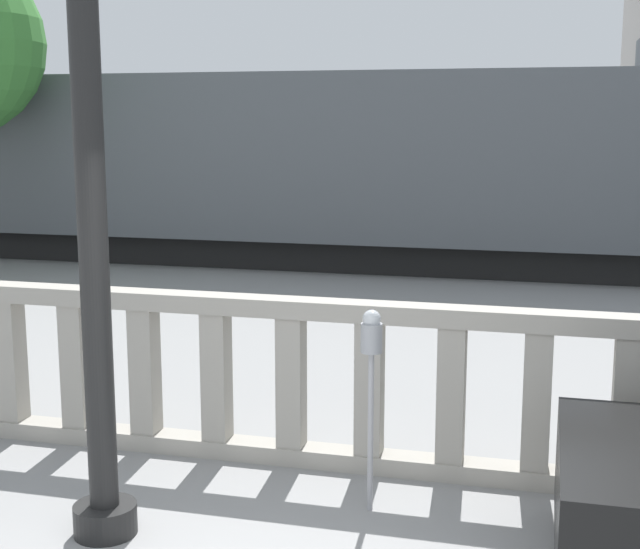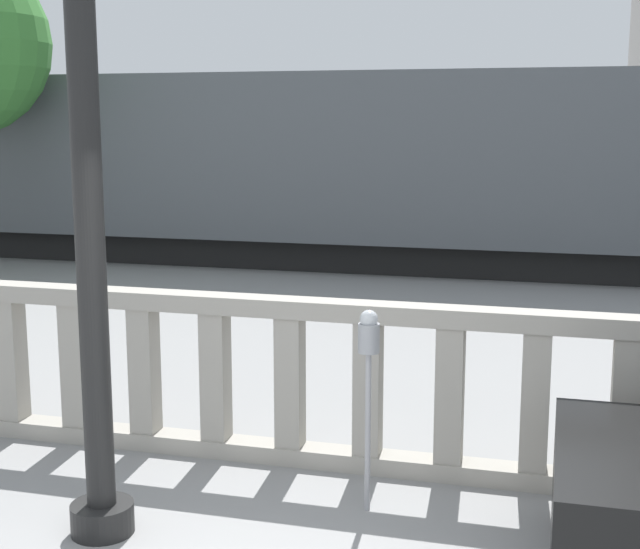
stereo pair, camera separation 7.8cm
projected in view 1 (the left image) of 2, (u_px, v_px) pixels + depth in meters
balustrade at (369, 387)px, 6.77m from camera, size 16.97×0.24×1.32m
parking_meter at (371, 355)px, 5.98m from camera, size 0.15×0.15×1.42m
train_near at (207, 163)px, 17.19m from camera, size 22.12×3.13×4.06m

